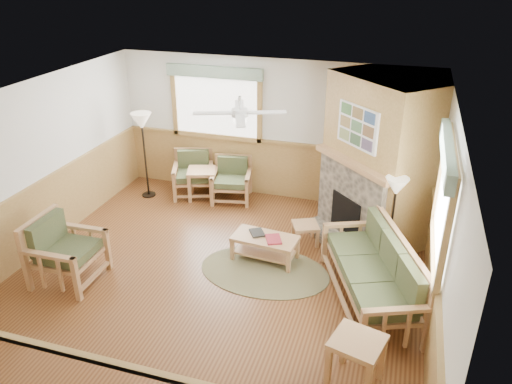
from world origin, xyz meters
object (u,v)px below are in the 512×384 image
(end_table_chairs, at_px, (202,184))
(footstool, at_px, (305,234))
(armchair_back_left, at_px, (193,174))
(armchair_left, at_px, (67,251))
(end_table_sofa, at_px, (356,361))
(floor_lamp_left, at_px, (145,155))
(floor_lamp_right, at_px, (392,223))
(sofa, at_px, (370,272))
(armchair_back_right, at_px, (231,180))
(coffee_table, at_px, (265,248))

(end_table_chairs, relative_size, footstool, 1.48)
(armchair_back_left, relative_size, footstool, 2.12)
(armchair_back_left, xyz_separation_m, armchair_left, (-0.57, -3.23, 0.06))
(end_table_sofa, bearing_deg, armchair_back_left, 132.79)
(floor_lamp_left, distance_m, floor_lamp_right, 4.86)
(sofa, distance_m, footstool, 1.74)
(end_table_sofa, bearing_deg, armchair_left, 169.95)
(armchair_left, height_order, end_table_sofa, armchair_left)
(armchair_back_left, relative_size, armchair_back_right, 1.05)
(footstool, distance_m, floor_lamp_right, 1.49)
(armchair_left, relative_size, end_table_sofa, 1.62)
(armchair_back_left, xyz_separation_m, floor_lamp_right, (3.88, -1.46, 0.31))
(sofa, xyz_separation_m, floor_lamp_right, (0.19, 0.99, 0.26))
(sofa, height_order, floor_lamp_left, floor_lamp_left)
(armchair_left, bearing_deg, armchair_back_left, -11.19)
(coffee_table, bearing_deg, armchair_back_left, 142.71)
(footstool, bearing_deg, end_table_sofa, -67.40)
(armchair_back_right, bearing_deg, footstool, -46.78)
(floor_lamp_left, bearing_deg, end_table_chairs, 11.90)
(armchair_back_left, distance_m, armchair_back_right, 0.80)
(floor_lamp_right, bearing_deg, sofa, -100.98)
(sofa, height_order, end_table_chairs, sofa)
(sofa, bearing_deg, floor_lamp_right, 146.37)
(sofa, height_order, armchair_back_left, sofa)
(coffee_table, distance_m, end_table_chairs, 2.52)
(armchair_left, relative_size, coffee_table, 0.98)
(coffee_table, relative_size, floor_lamp_left, 0.59)
(armchair_left, bearing_deg, footstool, -57.85)
(sofa, relative_size, coffee_table, 2.10)
(end_table_chairs, bearing_deg, sofa, -34.18)
(armchair_back_left, xyz_separation_m, coffee_table, (2.03, -1.87, -0.23))
(armchair_back_right, bearing_deg, armchair_left, -125.11)
(footstool, xyz_separation_m, floor_lamp_left, (-3.38, 0.86, 0.68))
(armchair_back_right, xyz_separation_m, floor_lamp_left, (-1.65, -0.33, 0.45))
(floor_lamp_right, bearing_deg, armchair_back_right, 154.56)
(armchair_back_left, xyz_separation_m, end_table_chairs, (0.23, -0.11, -0.13))
(end_table_chairs, bearing_deg, armchair_left, -104.25)
(coffee_table, distance_m, end_table_sofa, 2.70)
(sofa, distance_m, armchair_back_right, 3.79)
(armchair_back_right, distance_m, end_table_sofa, 4.93)
(armchair_back_left, relative_size, floor_lamp_left, 0.50)
(sofa, bearing_deg, end_table_sofa, -22.56)
(end_table_chairs, relative_size, floor_lamp_left, 0.35)
(sofa, bearing_deg, armchair_left, -102.34)
(floor_lamp_left, bearing_deg, footstool, -14.32)
(end_table_chairs, bearing_deg, footstool, -25.28)
(end_table_chairs, distance_m, footstool, 2.55)
(end_table_chairs, distance_m, floor_lamp_left, 1.23)
(end_table_chairs, height_order, end_table_sofa, end_table_sofa)
(footstool, bearing_deg, end_table_chairs, 154.72)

